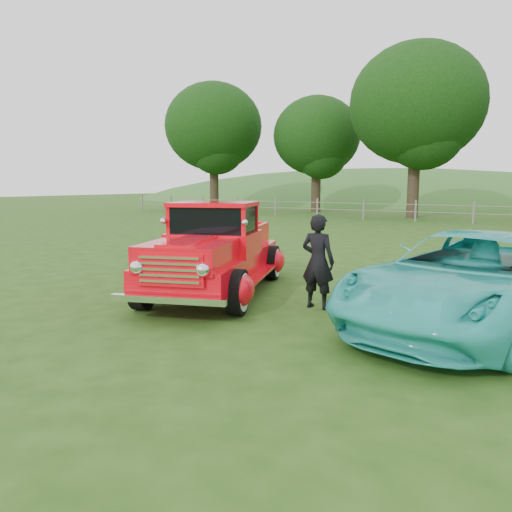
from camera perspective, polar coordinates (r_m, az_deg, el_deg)
The scene contains 9 objects.
ground at distance 7.83m, azimuth -3.06°, elevation -7.51°, with size 140.00×140.00×0.00m, color #234412.
distant_hills at distance 66.47m, azimuth 24.97°, elevation 1.81°, with size 116.00×60.00×18.00m.
fence_line at distance 28.51m, azimuth 23.63°, elevation 4.58°, with size 48.00×0.12×1.20m.
tree_far_west at distance 40.57m, azimuth -4.88°, elevation 14.49°, with size 7.60×7.60×9.93m.
tree_mid_west at distance 38.01m, azimuth 6.96°, elevation 13.45°, with size 6.40×6.40×8.46m.
tree_near_west at distance 32.57m, azimuth 17.92°, elevation 16.19°, with size 8.00×8.00×10.42m.
red_pickup at distance 9.71m, azimuth -4.67°, elevation 0.38°, with size 3.41×5.28×1.78m.
teal_sedan at distance 8.03m, azimuth 23.49°, elevation -2.58°, with size 2.37×5.13×1.43m, color #30C0B7.
man at distance 8.56m, azimuth 7.08°, elevation -0.63°, with size 0.59×0.39×1.62m, color black.
Camera 1 is at (4.39, -6.13, 2.14)m, focal length 35.00 mm.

